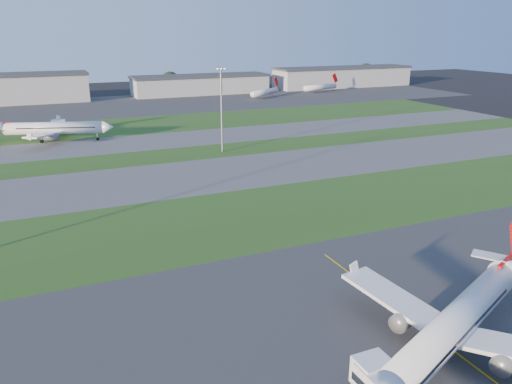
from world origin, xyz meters
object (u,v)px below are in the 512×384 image
mini_jet_far (320,87)px  airliner_parked (457,322)px  airliner_taxiing (53,128)px  light_mast_centre (221,104)px  mini_jet_near (265,92)px

mini_jet_far → airliner_parked: bearing=-131.6°
airliner_taxiing → light_mast_centre: bearing=158.9°
airliner_taxiing → airliner_parked: bearing=122.0°
airliner_parked → mini_jet_far: (119.25, 231.58, -0.86)m
mini_jet_near → light_mast_centre: size_ratio=0.95×
airliner_taxiing → mini_jet_near: 137.88m
mini_jet_far → light_mast_centre: bearing=-145.6°
airliner_parked → mini_jet_near: size_ratio=1.44×
airliner_parked → light_mast_centre: 108.37m
airliner_parked → airliner_taxiing: 150.13m
light_mast_centre → airliner_taxiing: bearing=141.2°
mini_jet_far → mini_jet_near: bearing=178.6°
light_mast_centre → mini_jet_far: bearing=48.7°
mini_jet_near → airliner_parked: bearing=-143.6°
mini_jet_near → mini_jet_far: same height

